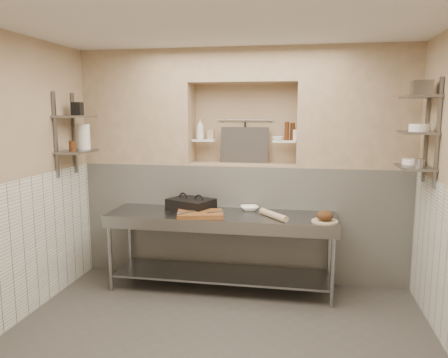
% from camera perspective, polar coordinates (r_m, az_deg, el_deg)
% --- Properties ---
extents(floor, '(4.00, 3.90, 0.10)m').
position_cam_1_polar(floor, '(4.22, -1.08, -21.14)').
color(floor, '#45413D').
rests_on(floor, ground).
extents(ceiling, '(4.00, 3.90, 0.10)m').
position_cam_1_polar(ceiling, '(3.74, -1.22, 21.07)').
color(ceiling, silver).
rests_on(ceiling, ground).
extents(wall_left, '(0.10, 3.90, 2.80)m').
position_cam_1_polar(wall_left, '(4.58, -27.17, -0.40)').
color(wall_left, tan).
rests_on(wall_left, ground).
extents(wall_back, '(4.00, 0.10, 2.80)m').
position_cam_1_polar(wall_back, '(5.67, 2.87, 2.14)').
color(wall_back, tan).
rests_on(wall_back, ground).
extents(wall_front, '(4.00, 0.10, 2.80)m').
position_cam_1_polar(wall_front, '(1.86, -13.77, -12.02)').
color(wall_front, tan).
rests_on(wall_front, ground).
extents(backwall_lower, '(4.00, 0.40, 1.40)m').
position_cam_1_polar(backwall_lower, '(5.55, 2.48, -5.35)').
color(backwall_lower, silver).
rests_on(backwall_lower, floor).
extents(alcove_sill, '(1.30, 0.40, 0.02)m').
position_cam_1_polar(alcove_sill, '(5.42, 2.53, 1.95)').
color(alcove_sill, tan).
rests_on(alcove_sill, backwall_lower).
extents(backwall_pillar_left, '(1.35, 0.40, 1.40)m').
position_cam_1_polar(backwall_pillar_left, '(5.71, -10.87, 9.09)').
color(backwall_pillar_left, tan).
rests_on(backwall_pillar_left, backwall_lower).
extents(backwall_pillar_right, '(1.35, 0.40, 1.40)m').
position_cam_1_polar(backwall_pillar_right, '(5.37, 16.92, 8.90)').
color(backwall_pillar_right, tan).
rests_on(backwall_pillar_right, backwall_lower).
extents(backwall_header, '(1.30, 0.40, 0.40)m').
position_cam_1_polar(backwall_header, '(5.41, 2.62, 14.57)').
color(backwall_header, tan).
rests_on(backwall_header, backwall_lower).
extents(wainscot_left, '(0.02, 3.90, 1.40)m').
position_cam_1_polar(wainscot_left, '(4.70, -25.98, -8.89)').
color(wainscot_left, silver).
rests_on(wainscot_left, floor).
extents(alcove_shelf_left, '(0.28, 0.16, 0.02)m').
position_cam_1_polar(alcove_shelf_left, '(5.48, -2.65, 5.07)').
color(alcove_shelf_left, white).
rests_on(alcove_shelf_left, backwall_lower).
extents(alcove_shelf_right, '(0.28, 0.16, 0.02)m').
position_cam_1_polar(alcove_shelf_right, '(5.35, 7.89, 4.90)').
color(alcove_shelf_right, white).
rests_on(alcove_shelf_right, backwall_lower).
extents(utensil_rail, '(0.70, 0.02, 0.02)m').
position_cam_1_polar(utensil_rail, '(5.55, 2.81, 7.70)').
color(utensil_rail, gray).
rests_on(utensil_rail, wall_back).
extents(hanging_steel, '(0.02, 0.02, 0.30)m').
position_cam_1_polar(hanging_steel, '(5.54, 2.77, 5.93)').
color(hanging_steel, black).
rests_on(hanging_steel, utensil_rail).
extents(splash_panel, '(0.60, 0.08, 0.45)m').
position_cam_1_polar(splash_panel, '(5.50, 2.69, 4.45)').
color(splash_panel, '#383330').
rests_on(splash_panel, alcove_sill).
extents(shelf_rail_left_a, '(0.03, 0.03, 0.95)m').
position_cam_1_polar(shelf_rail_left_a, '(5.54, -18.98, 5.68)').
color(shelf_rail_left_a, slate).
rests_on(shelf_rail_left_a, wall_left).
extents(shelf_rail_left_b, '(0.03, 0.03, 0.95)m').
position_cam_1_polar(shelf_rail_left_b, '(5.20, -21.13, 5.40)').
color(shelf_rail_left_b, slate).
rests_on(shelf_rail_left_b, wall_left).
extents(wall_shelf_left_lower, '(0.30, 0.50, 0.02)m').
position_cam_1_polar(wall_shelf_left_lower, '(5.32, -18.65, 3.42)').
color(wall_shelf_left_lower, slate).
rests_on(wall_shelf_left_lower, wall_left).
extents(wall_shelf_left_upper, '(0.30, 0.50, 0.03)m').
position_cam_1_polar(wall_shelf_left_upper, '(5.30, -18.86, 7.73)').
color(wall_shelf_left_upper, slate).
rests_on(wall_shelf_left_upper, wall_left).
extents(shelf_rail_right_a, '(0.03, 0.03, 1.05)m').
position_cam_1_polar(shelf_rail_right_a, '(4.99, 24.90, 5.63)').
color(shelf_rail_right_a, slate).
rests_on(shelf_rail_right_a, wall_right).
extents(shelf_rail_right_b, '(0.03, 0.03, 1.05)m').
position_cam_1_polar(shelf_rail_right_b, '(4.61, 26.13, 5.36)').
color(shelf_rail_right_b, slate).
rests_on(shelf_rail_right_b, wall_right).
extents(wall_shelf_right_lower, '(0.30, 0.50, 0.02)m').
position_cam_1_polar(wall_shelf_right_lower, '(4.80, 23.66, 1.41)').
color(wall_shelf_right_lower, slate).
rests_on(wall_shelf_right_lower, wall_right).
extents(wall_shelf_right_mid, '(0.30, 0.50, 0.02)m').
position_cam_1_polar(wall_shelf_right_mid, '(4.77, 23.92, 5.59)').
color(wall_shelf_right_mid, slate).
rests_on(wall_shelf_right_mid, wall_right).
extents(wall_shelf_right_upper, '(0.30, 0.50, 0.03)m').
position_cam_1_polar(wall_shelf_right_upper, '(4.77, 24.18, 9.79)').
color(wall_shelf_right_upper, slate).
rests_on(wall_shelf_right_upper, wall_right).
extents(prep_table, '(2.60, 0.70, 0.90)m').
position_cam_1_polar(prep_table, '(5.05, -0.41, -7.45)').
color(prep_table, gray).
rests_on(prep_table, floor).
extents(panini_press, '(0.60, 0.53, 0.14)m').
position_cam_1_polar(panini_press, '(5.18, -4.33, -3.33)').
color(panini_press, black).
rests_on(panini_press, prep_table).
extents(cutting_board, '(0.57, 0.46, 0.05)m').
position_cam_1_polar(cutting_board, '(4.90, -3.14, -4.57)').
color(cutting_board, brown).
rests_on(cutting_board, prep_table).
extents(knife_blade, '(0.21, 0.16, 0.01)m').
position_cam_1_polar(knife_blade, '(4.88, -0.98, -4.32)').
color(knife_blade, gray).
rests_on(knife_blade, cutting_board).
extents(tongs, '(0.16, 0.22, 0.02)m').
position_cam_1_polar(tongs, '(4.85, -4.96, -4.33)').
color(tongs, gray).
rests_on(tongs, cutting_board).
extents(mixing_bowl, '(0.26, 0.26, 0.05)m').
position_cam_1_polar(mixing_bowl, '(5.17, 3.34, -3.84)').
color(mixing_bowl, white).
rests_on(mixing_bowl, prep_table).
extents(rolling_pin, '(0.34, 0.41, 0.07)m').
position_cam_1_polar(rolling_pin, '(4.82, 6.48, -4.69)').
color(rolling_pin, tan).
rests_on(rolling_pin, prep_table).
extents(bread_board, '(0.28, 0.28, 0.02)m').
position_cam_1_polar(bread_board, '(4.75, 13.01, -5.39)').
color(bread_board, tan).
rests_on(bread_board, prep_table).
extents(bread_loaf, '(0.18, 0.18, 0.11)m').
position_cam_1_polar(bread_loaf, '(4.74, 13.04, -4.67)').
color(bread_loaf, '#4C2D19').
rests_on(bread_loaf, bread_board).
extents(bottle_soap, '(0.10, 0.10, 0.26)m').
position_cam_1_polar(bottle_soap, '(5.48, -3.13, 6.53)').
color(bottle_soap, white).
rests_on(bottle_soap, alcove_shelf_left).
extents(jar_alcove, '(0.08, 0.08, 0.12)m').
position_cam_1_polar(jar_alcove, '(5.50, -1.72, 5.84)').
color(jar_alcove, tan).
rests_on(jar_alcove, alcove_shelf_left).
extents(bowl_alcove, '(0.17, 0.17, 0.04)m').
position_cam_1_polar(bowl_alcove, '(5.35, 7.03, 5.29)').
color(bowl_alcove, white).
rests_on(bowl_alcove, alcove_shelf_right).
extents(condiment_a, '(0.06, 0.06, 0.21)m').
position_cam_1_polar(condiment_a, '(5.37, 8.93, 6.15)').
color(condiment_a, '#47220F').
rests_on(condiment_a, alcove_shelf_right).
extents(condiment_b, '(0.06, 0.06, 0.22)m').
position_cam_1_polar(condiment_b, '(5.33, 8.20, 6.21)').
color(condiment_b, '#47220F').
rests_on(condiment_b, alcove_shelf_right).
extents(condiment_c, '(0.07, 0.07, 0.13)m').
position_cam_1_polar(condiment_c, '(5.37, 9.34, 5.70)').
color(condiment_c, white).
rests_on(condiment_c, alcove_shelf_right).
extents(jug_left, '(0.15, 0.15, 0.30)m').
position_cam_1_polar(jug_left, '(5.46, -17.85, 5.28)').
color(jug_left, white).
rests_on(jug_left, wall_shelf_left_lower).
extents(jar_left, '(0.08, 0.08, 0.11)m').
position_cam_1_polar(jar_left, '(5.23, -19.19, 4.08)').
color(jar_left, '#47220F').
rests_on(jar_left, wall_shelf_left_lower).
extents(box_left_upper, '(0.11, 0.11, 0.15)m').
position_cam_1_polar(box_left_upper, '(5.35, -18.61, 8.69)').
color(box_left_upper, black).
rests_on(box_left_upper, wall_shelf_left_upper).
extents(bowl_right, '(0.19, 0.19, 0.06)m').
position_cam_1_polar(bowl_right, '(4.94, 23.29, 2.10)').
color(bowl_right, white).
rests_on(bowl_right, wall_shelf_right_lower).
extents(canister_right, '(0.09, 0.09, 0.09)m').
position_cam_1_polar(canister_right, '(4.62, 24.18, 1.87)').
color(canister_right, gray).
rests_on(canister_right, wall_shelf_right_lower).
extents(bowl_right_mid, '(0.20, 0.20, 0.07)m').
position_cam_1_polar(bowl_right_mid, '(4.69, 24.18, 6.13)').
color(bowl_right_mid, white).
rests_on(bowl_right_mid, wall_shelf_right_mid).
extents(basket_right, '(0.20, 0.23, 0.14)m').
position_cam_1_polar(basket_right, '(4.71, 24.43, 10.79)').
color(basket_right, gray).
rests_on(basket_right, wall_shelf_right_upper).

